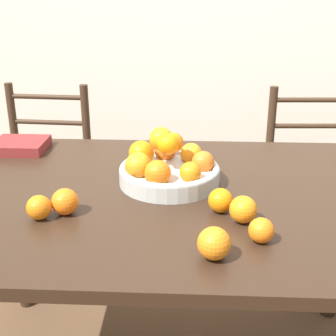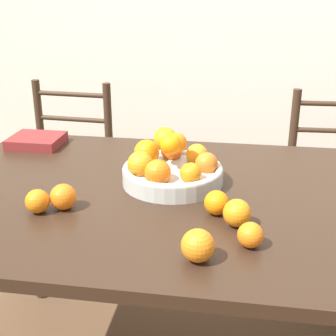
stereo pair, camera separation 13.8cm
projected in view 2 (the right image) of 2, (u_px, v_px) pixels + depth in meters
name	position (u px, v px, depth m)	size (l,w,h in m)	color
dining_table	(173.00, 221.00, 1.47)	(1.51, 1.01, 0.77)	black
fruit_bowl	(171.00, 167.00, 1.48)	(0.32, 0.32, 0.18)	#B2B7B2
orange_loose_0	(63.00, 197.00, 1.31)	(0.07, 0.07, 0.07)	orange
orange_loose_1	(198.00, 246.00, 1.07)	(0.08, 0.08, 0.08)	orange
orange_loose_2	(250.00, 235.00, 1.13)	(0.06, 0.06, 0.06)	orange
orange_loose_3	(37.00, 201.00, 1.29)	(0.07, 0.07, 0.07)	orange
orange_loose_4	(217.00, 203.00, 1.28)	(0.07, 0.07, 0.07)	orange
orange_loose_5	(237.00, 213.00, 1.22)	(0.07, 0.07, 0.07)	orange
chair_left	(66.00, 177.00, 2.37)	(0.44, 0.43, 0.91)	#382619
chair_right	(334.00, 194.00, 2.18)	(0.44, 0.42, 0.91)	#382619
book_stack	(37.00, 141.00, 1.84)	(0.20, 0.17, 0.04)	maroon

